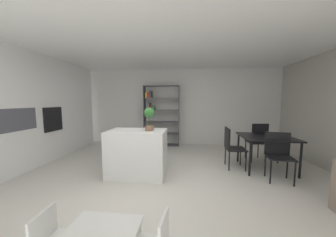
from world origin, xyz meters
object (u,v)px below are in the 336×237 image
Objects in this scene: open_bookshelf at (159,115)px; dining_table at (266,139)px; dining_chair_near at (278,152)px; kitchen_island at (137,153)px; built_in_oven at (53,119)px; child_table at (103,237)px; dining_chair_island_side at (231,144)px; potted_plant_on_island at (149,117)px; dining_chair_far at (258,139)px.

open_bookshelf is 1.91× the size of dining_table.
dining_table is at bearing 99.66° from dining_chair_near.
kitchen_island is 2.56m from open_bookshelf.
kitchen_island is 1.08× the size of dining_table.
built_in_oven is 0.30× the size of open_bookshelf.
child_table is 0.65× the size of dining_chair_island_side.
built_in_oven reaches higher than child_table.
dining_table is 0.77m from dining_chair_island_side.
kitchen_island is 0.80m from potted_plant_on_island.
dining_table is (2.46, 2.72, 0.30)m from child_table.
dining_chair_far reaches higher than dining_chair_island_side.
open_bookshelf is 2.09× the size of dining_chair_far.
potted_plant_on_island reaches higher than dining_table.
potted_plant_on_island is 0.43× the size of dining_table.
dining_table is (2.73, -1.85, -0.37)m from open_bookshelf.
built_in_oven reaches higher than dining_table.
open_bookshelf is 3.38× the size of child_table.
dining_chair_far is (2.78, 1.15, 0.11)m from kitchen_island.
open_bookshelf is at bearing 37.25° from built_in_oven.
built_in_oven is at bearing 89.41° from dining_chair_island_side.
dining_table is at bearing -90.42° from dining_chair_island_side.
potted_plant_on_island is at bearing 17.84° from dining_chair_far.
built_in_oven reaches higher than dining_chair_island_side.
open_bookshelf reaches higher than potted_plant_on_island.
kitchen_island is at bearing 107.19° from dining_chair_island_side.
potted_plant_on_island reaches higher than dining_chair_island_side.
dining_chair_near is at bearing 2.78° from kitchen_island.
child_table is 0.66× the size of dining_chair_near.
dining_chair_island_side is 1.01× the size of dining_chair_near.
built_in_oven is at bearing 134.62° from child_table.
built_in_oven is 3.05m from open_bookshelf.
built_in_oven is at bearing -0.69° from dining_chair_far.
dining_chair_near is (0.00, -1.01, -0.03)m from dining_chair_far.
kitchen_island is 2.50× the size of potted_plant_on_island.
dining_table is (5.15, -0.01, -0.40)m from built_in_oven.
dining_chair_near is at bearing -88.50° from dining_table.
child_table is at bearing 46.41° from dining_chair_far.
dining_chair_island_side is at bearing -179.94° from dining_table.
child_table is (0.31, -2.08, -0.09)m from kitchen_island.
kitchen_island is 2.85m from dining_table.
built_in_oven is 5.22m from dining_chair_near.
built_in_oven is 1.00× the size of child_table.
dining_chair_far reaches higher than kitchen_island.
potted_plant_on_island reaches higher than built_in_oven.
dining_chair_island_side reaches higher than child_table.
dining_chair_far is at bearing 52.56° from child_table.
kitchen_island is at bearing 98.57° from child_table.
built_in_oven reaches higher than dining_chair_near.
potted_plant_on_island reaches higher than kitchen_island.
dining_chair_island_side is at bearing 154.73° from dining_chair_near.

